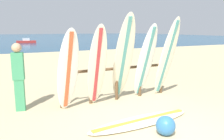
% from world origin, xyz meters
% --- Properties ---
extents(ocean_water, '(120.00, 80.00, 0.01)m').
position_xyz_m(ocean_water, '(0.00, 58.00, 0.00)').
color(ocean_water, navy).
rests_on(ocean_water, ground).
extents(surfboard_rack, '(3.32, 0.09, 1.07)m').
position_xyz_m(surfboard_rack, '(0.31, 2.86, 0.66)').
color(surfboard_rack, brown).
rests_on(surfboard_rack, ground).
extents(surfboard_leaning_far_left, '(0.63, 0.70, 2.07)m').
position_xyz_m(surfboard_leaning_far_left, '(-1.21, 2.48, 1.03)').
color(surfboard_leaning_far_left, white).
rests_on(surfboard_leaning_far_left, ground).
extents(surfboard_leaning_left, '(0.58, 0.96, 2.16)m').
position_xyz_m(surfboard_leaning_left, '(-0.47, 2.44, 1.08)').
color(surfboard_leaning_left, silver).
rests_on(surfboard_leaning_left, ground).
extents(surfboard_leaning_center_left, '(0.72, 1.25, 2.45)m').
position_xyz_m(surfboard_leaning_center_left, '(0.34, 2.53, 1.22)').
color(surfboard_leaning_center_left, silver).
rests_on(surfboard_leaning_center_left, ground).
extents(surfboard_leaning_center, '(0.59, 0.84, 2.19)m').
position_xyz_m(surfboard_leaning_center, '(1.10, 2.59, 1.10)').
color(surfboard_leaning_center, white).
rests_on(surfboard_leaning_center, ground).
extents(surfboard_leaning_center_right, '(0.48, 0.94, 2.38)m').
position_xyz_m(surfboard_leaning_center_right, '(1.74, 2.43, 1.19)').
color(surfboard_leaning_center_right, white).
rests_on(surfboard_leaning_center_right, ground).
extents(surfboard_lying_on_sand, '(2.63, 0.76, 0.08)m').
position_xyz_m(surfboard_lying_on_sand, '(0.02, 1.13, 0.04)').
color(surfboard_lying_on_sand, silver).
rests_on(surfboard_lying_on_sand, ground).
extents(beachgoer_standing, '(0.31, 0.23, 1.70)m').
position_xyz_m(beachgoer_standing, '(-2.28, 3.11, 0.93)').
color(beachgoer_standing, '#3F9966').
rests_on(beachgoer_standing, ground).
extents(small_boat_offshore, '(2.83, 1.14, 0.71)m').
position_xyz_m(small_boat_offshore, '(1.05, 33.18, 0.26)').
color(small_boat_offshore, '#B22D28').
rests_on(small_boat_offshore, ocean_water).
extents(beach_ball, '(0.38, 0.38, 0.38)m').
position_xyz_m(beach_ball, '(0.10, 0.42, 0.19)').
color(beach_ball, '#3372B2').
rests_on(beach_ball, ground).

